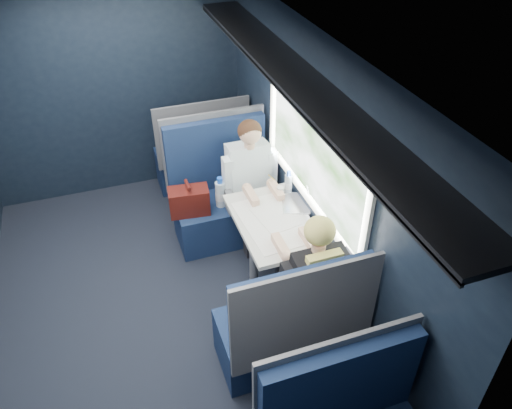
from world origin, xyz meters
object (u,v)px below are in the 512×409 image
object	(u,v)px
seat_bay_near	(221,199)
seat_row_front	(201,155)
woman	(312,276)
table	(271,228)
seat_bay_far	(288,329)
man	(252,179)
cup	(280,191)
laptop	(302,197)
bottle_small	(288,183)

from	to	relation	value
seat_bay_near	seat_row_front	bearing A→B (deg)	88.65
woman	table	bearing A→B (deg)	95.45
seat_row_front	seat_bay_far	bearing A→B (deg)	-90.00
seat_bay_far	man	xyz separation A→B (m)	(0.25, 1.57, 0.30)
cup	seat_bay_far	bearing A→B (deg)	-108.23
laptop	seat_row_front	bearing A→B (deg)	108.05
woman	bottle_small	xyz separation A→B (m)	(0.23, 1.05, 0.11)
bottle_small	seat_row_front	bearing A→B (deg)	108.27
seat_bay_near	seat_row_front	distance (m)	0.93
bottle_small	seat_bay_near	bearing A→B (deg)	133.83
bottle_small	cup	bearing A→B (deg)	-173.75
seat_bay_near	laptop	xyz separation A→B (m)	(0.56, -0.71, 0.38)
table	seat_bay_far	world-z (taller)	seat_bay_far
seat_bay_far	woman	world-z (taller)	woman
table	seat_bay_far	distance (m)	0.93
seat_bay_near	man	xyz separation A→B (m)	(0.27, -0.17, 0.29)
table	cup	size ratio (longest dim) A/B	11.81
seat_bay_far	woman	distance (m)	0.43
laptop	bottle_small	bearing A→B (deg)	106.26
seat_bay_far	seat_row_front	size ratio (longest dim) A/B	1.09
laptop	cup	distance (m)	0.22
seat_bay_far	seat_row_front	distance (m)	2.67
seat_bay_far	man	distance (m)	1.62
table	seat_row_front	bearing A→B (deg)	95.80
seat_bay_far	woman	size ratio (longest dim) A/B	0.95
woman	laptop	bearing A→B (deg)	71.85
table	laptop	xyz separation A→B (m)	(0.35, 0.16, 0.14)
cup	table	bearing A→B (deg)	-122.89
woman	laptop	distance (m)	0.91
seat_row_front	woman	distance (m)	2.54
seat_bay_far	seat_row_front	world-z (taller)	seat_bay_far
table	man	size ratio (longest dim) A/B	0.76
man	seat_row_front	bearing A→B (deg)	102.83
seat_bay_far	seat_row_front	bearing A→B (deg)	90.00
man	woman	bearing A→B (deg)	-90.00
cup	laptop	bearing A→B (deg)	-52.23
man	bottle_small	xyz separation A→B (m)	(0.23, -0.36, 0.12)
laptop	cup	size ratio (longest dim) A/B	4.48
seat_bay_near	man	size ratio (longest dim) A/B	0.95
seat_row_front	bottle_small	size ratio (longest dim) A/B	5.03
laptop	bottle_small	distance (m)	0.20
seat_bay_far	woman	bearing A→B (deg)	33.82
woman	bottle_small	size ratio (longest dim) A/B	5.73
table	man	distance (m)	0.70
seat_row_front	bottle_small	xyz separation A→B (m)	(0.48, -1.45, 0.43)
laptop	seat_bay_far	bearing A→B (deg)	-117.32
bottle_small	table	bearing A→B (deg)	-131.00
table	laptop	world-z (taller)	laptop
man	cup	size ratio (longest dim) A/B	15.61
seat_bay_near	seat_row_front	size ratio (longest dim) A/B	1.09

